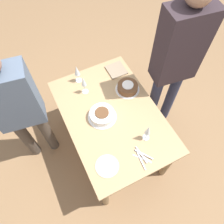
{
  "coord_description": "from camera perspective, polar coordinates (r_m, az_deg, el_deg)",
  "views": [
    {
      "loc": [
        -0.93,
        0.46,
        2.51
      ],
      "look_at": [
        0.0,
        0.0,
        0.77
      ],
      "focal_mm": 35.0,
      "sensor_mm": 36.0,
      "label": 1
    }
  ],
  "objects": [
    {
      "name": "napkin_stack",
      "position": [
        2.39,
        1.15,
        10.93
      ],
      "size": [
        0.2,
        0.19,
        0.02
      ],
      "color": "gray",
      "rests_on": "dining_table"
    },
    {
      "name": "wine_glass_extra",
      "position": [
        1.85,
        9.39,
        -4.79
      ],
      "size": [
        0.06,
        0.06,
        0.22
      ],
      "color": "silver",
      "rests_on": "dining_table"
    },
    {
      "name": "cake_center_white",
      "position": [
        2.02,
        -2.61,
        -0.74
      ],
      "size": [
        0.27,
        0.27,
        0.08
      ],
      "color": "white",
      "rests_on": "dining_table"
    },
    {
      "name": "dessert_plate_left",
      "position": [
        1.86,
        -1.28,
        -13.92
      ],
      "size": [
        0.2,
        0.2,
        0.01
      ],
      "color": "beige",
      "rests_on": "dining_table"
    },
    {
      "name": "cake_front_chocolate",
      "position": [
        2.21,
        4.1,
        6.44
      ],
      "size": [
        0.25,
        0.25,
        0.08
      ],
      "color": "white",
      "rests_on": "dining_table"
    },
    {
      "name": "person_watching",
      "position": [
        2.03,
        -23.43,
        1.07
      ],
      "size": [
        0.28,
        0.43,
        1.54
      ],
      "rotation": [
        0.0,
        0.0,
        -1.72
      ],
      "color": "#4C4238",
      "rests_on": "ground_plane"
    },
    {
      "name": "wine_glass_near",
      "position": [
        2.11,
        -7.41,
        7.75
      ],
      "size": [
        0.06,
        0.06,
        0.22
      ],
      "color": "silver",
      "rests_on": "dining_table"
    },
    {
      "name": "dining_table",
      "position": [
        2.17,
        0.0,
        -2.3
      ],
      "size": [
        1.28,
        0.86,
        0.72
      ],
      "color": "tan",
      "rests_on": "ground_plane"
    },
    {
      "name": "fork_pile",
      "position": [
        1.9,
        7.92,
        -11.52
      ],
      "size": [
        0.22,
        0.14,
        0.01
      ],
      "color": "silver",
      "rests_on": "dining_table"
    },
    {
      "name": "ground_plane",
      "position": [
        2.71,
        0.0,
        -8.39
      ],
      "size": [
        12.0,
        12.0,
        0.0
      ],
      "primitive_type": "plane",
      "color": "#8E6B47"
    },
    {
      "name": "person_cutting",
      "position": [
        2.09,
        16.5,
        13.41
      ],
      "size": [
        0.27,
        0.43,
        1.78
      ],
      "rotation": [
        0.0,
        0.0,
        1.44
      ],
      "color": "#2D334C",
      "rests_on": "ground_plane"
    },
    {
      "name": "wine_glass_far",
      "position": [
        2.22,
        -9.16,
        10.5
      ],
      "size": [
        0.07,
        0.07,
        0.22
      ],
      "color": "silver",
      "rests_on": "dining_table"
    }
  ]
}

